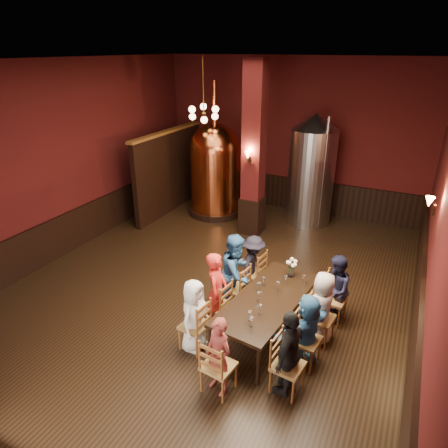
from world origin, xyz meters
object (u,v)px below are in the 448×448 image
at_px(person_0, 194,316).
at_px(copper_kettle, 215,168).
at_px(rose_vase, 291,265).
at_px(person_1, 217,291).
at_px(steel_vessel, 311,170).
at_px(person_2, 236,273).
at_px(dining_table, 268,301).

relative_size(person_0, copper_kettle, 0.34).
height_order(person_0, rose_vase, person_0).
distance_m(person_1, steel_vessel, 5.53).
height_order(person_0, person_2, person_2).
bearing_deg(steel_vessel, copper_kettle, -167.63).
bearing_deg(person_2, person_0, 172.26).
bearing_deg(copper_kettle, person_2, -58.15).
relative_size(steel_vessel, rose_vase, 8.36).
relative_size(person_1, copper_kettle, 0.39).
bearing_deg(person_2, dining_table, -118.96).
height_order(dining_table, copper_kettle, copper_kettle).
bearing_deg(person_1, rose_vase, -55.48).
distance_m(person_0, steel_vessel, 6.21).
distance_m(person_2, copper_kettle, 5.01).
relative_size(person_1, steel_vessel, 0.48).
bearing_deg(dining_table, rose_vase, 87.95).
height_order(person_0, person_1, person_1).
bearing_deg(person_0, person_2, -5.39).
height_order(person_0, copper_kettle, copper_kettle).
bearing_deg(dining_table, copper_kettle, 133.20).
xyz_separation_m(copper_kettle, steel_vessel, (2.72, 0.60, 0.14)).
bearing_deg(person_0, person_1, -5.39).
bearing_deg(person_0, copper_kettle, 25.39).
xyz_separation_m(steel_vessel, rose_vase, (0.84, -4.40, -0.56)).
bearing_deg(steel_vessel, person_2, -91.16).
xyz_separation_m(person_0, person_2, (0.16, 1.32, 0.14)).
bearing_deg(copper_kettle, steel_vessel, 12.37).
bearing_deg(copper_kettle, person_0, -66.02).
xyz_separation_m(person_1, rose_vase, (1.01, 1.07, 0.24)).
relative_size(person_2, copper_kettle, 0.41).
bearing_deg(person_2, copper_kettle, 30.91).
bearing_deg(dining_table, person_0, -130.36).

